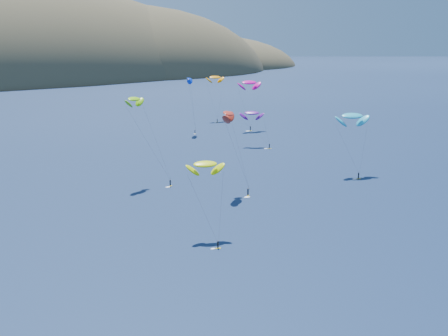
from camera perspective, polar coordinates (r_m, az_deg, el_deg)
kitesurfer_2 at (r=136.46m, az=-1.73°, el=0.35°), size 8.97×13.26×18.23m
kitesurfer_3 at (r=183.56m, az=-8.21°, el=6.24°), size 11.07×13.60×27.08m
kitesurfer_4 at (r=271.32m, az=-3.15°, el=8.11°), size 6.98×7.92×25.59m
kitesurfer_5 at (r=199.36m, az=11.64°, el=4.69°), size 12.02×12.16×21.31m
kitesurfer_6 at (r=242.81m, az=2.56°, el=5.05°), size 9.74×14.21×15.35m
kitesurfer_8 at (r=282.23m, az=2.32°, el=7.82°), size 11.65×8.22×24.26m
kitesurfer_9 at (r=171.10m, az=0.40°, el=4.99°), size 8.85×11.90×24.62m
kitesurfer_11 at (r=311.86m, az=-0.83°, el=8.29°), size 9.83×11.47×23.74m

